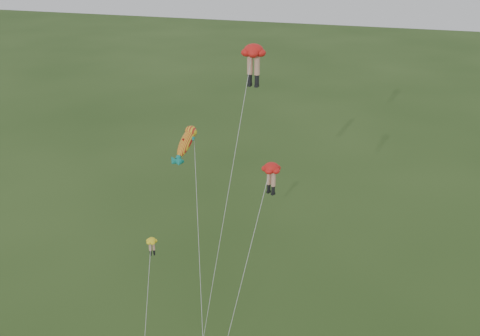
# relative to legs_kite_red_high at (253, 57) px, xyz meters

# --- Properties ---
(legs_kite_red_high) EXTENTS (3.00, 8.40, 21.74)m
(legs_kite_red_high) POSITION_rel_legs_kite_red_high_xyz_m (0.00, 0.00, 0.00)
(legs_kite_red_high) COLOR red
(legs_kite_red_high) RESTS_ON ground
(legs_kite_red_mid) EXTENTS (3.22, 7.38, 14.81)m
(legs_kite_red_mid) POSITION_rel_legs_kite_red_high_xyz_m (2.18, -3.54, -6.84)
(legs_kite_red_mid) COLOR red
(legs_kite_red_mid) RESTS_ON ground
(legs_kite_yellow) EXTENTS (1.22, 5.03, 9.58)m
(legs_kite_yellow) POSITION_rel_legs_kite_red_high_xyz_m (-5.30, -6.71, -12.30)
(legs_kite_yellow) COLOR yellow
(legs_kite_yellow) RESTS_ON ground
(fish_kite) EXTENTS (3.92, 7.77, 16.29)m
(fish_kite) POSITION_rel_legs_kite_red_high_xyz_m (-4.19, -2.18, -5.84)
(fish_kite) COLOR yellow
(fish_kite) RESTS_ON ground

